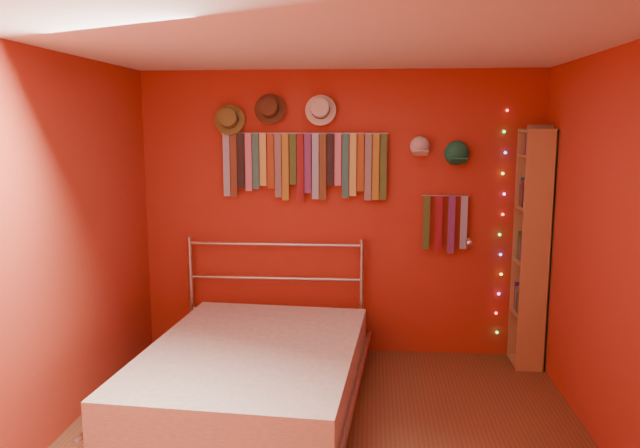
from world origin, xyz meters
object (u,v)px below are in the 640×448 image
(bookshelf, at_px, (536,248))
(bed, at_px, (253,373))
(tie_rack, at_px, (305,163))
(reading_lamp, at_px, (468,242))

(bookshelf, distance_m, bed, 2.54)
(tie_rack, xyz_separation_m, reading_lamp, (1.40, -0.14, -0.65))
(reading_lamp, relative_size, bookshelf, 0.13)
(tie_rack, height_order, reading_lamp, tie_rack)
(bed, bearing_deg, tie_rack, 80.66)
(reading_lamp, bearing_deg, bookshelf, -1.19)
(reading_lamp, height_order, bookshelf, bookshelf)
(bookshelf, relative_size, bed, 0.91)
(tie_rack, relative_size, bed, 0.66)
(reading_lamp, bearing_deg, bed, -149.52)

